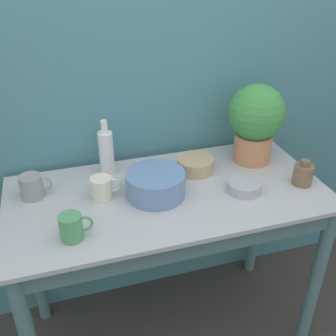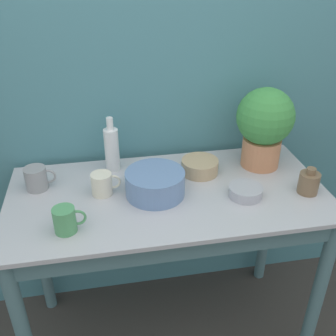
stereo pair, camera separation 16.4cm
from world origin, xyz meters
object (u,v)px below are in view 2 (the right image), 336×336
object	(u,v)px
bottle_short	(309,182)
bottle_tall	(112,148)
bowl_wash_large	(155,183)
potted_plant	(264,124)
mug_grey	(37,178)
bowl_small_steel	(245,191)
bowl_small_tan	(200,166)
mug_green	(65,220)
mug_cream	(102,184)

from	to	relation	value
bottle_short	bottle_tall	bearing A→B (deg)	156.60
bowl_wash_large	bottle_tall	distance (m)	0.30
potted_plant	mug_grey	distance (m)	1.05
bottle_tall	bottle_short	world-z (taller)	bottle_tall
bottle_tall	bottle_short	bearing A→B (deg)	-23.40
bowl_wash_large	bottle_tall	bearing A→B (deg)	123.61
bowl_wash_large	bowl_small_steel	world-z (taller)	bowl_wash_large
bowl_small_tan	mug_green	bearing A→B (deg)	-151.30
mug_green	bowl_small_tan	bearing A→B (deg)	28.70
mug_green	bowl_small_tan	xyz separation A→B (m)	(0.60, 0.33, -0.02)
bowl_wash_large	bottle_short	size ratio (longest dim) A/B	2.13
mug_grey	bowl_small_tan	xyz separation A→B (m)	(0.73, 0.01, -0.02)
bottle_short	bowl_small_tan	xyz separation A→B (m)	(-0.42, 0.25, -0.02)
bowl_wash_large	mug_cream	xyz separation A→B (m)	(-0.22, 0.04, -0.00)
mug_green	bowl_small_tan	distance (m)	0.68
potted_plant	bowl_wash_large	distance (m)	0.58
mug_green	mug_cream	bearing A→B (deg)	57.87
bottle_short	mug_green	bearing A→B (deg)	-175.45
bottle_short	potted_plant	bearing A→B (deg)	112.86
mug_green	bowl_small_steel	xyz separation A→B (m)	(0.74, 0.10, -0.03)
potted_plant	bottle_short	distance (m)	0.33
mug_grey	mug_cream	bearing A→B (deg)	-18.23
mug_green	bowl_small_steel	size ratio (longest dim) A/B	0.85
bottle_short	bowl_wash_large	bearing A→B (deg)	170.84
bottle_tall	bowl_small_tan	xyz separation A→B (m)	(0.40, -0.11, -0.08)
bowl_small_steel	bowl_wash_large	bearing A→B (deg)	167.45
mug_grey	bowl_small_tan	bearing A→B (deg)	0.42
mug_green	bowl_small_tan	size ratio (longest dim) A/B	0.71
potted_plant	mug_grey	size ratio (longest dim) A/B	2.88
bowl_small_tan	bowl_wash_large	bearing A→B (deg)	-148.67
bowl_small_steel	bowl_small_tan	world-z (taller)	bowl_small_tan
bowl_wash_large	mug_grey	distance (m)	0.52
mug_cream	mug_green	size ratio (longest dim) A/B	1.04
mug_cream	bowl_wash_large	bearing A→B (deg)	-11.33
mug_cream	bowl_small_steel	size ratio (longest dim) A/B	0.88
mug_grey	bowl_small_tan	distance (m)	0.73
potted_plant	bottle_tall	distance (m)	0.71
bottle_tall	bottle_short	size ratio (longest dim) A/B	2.21
potted_plant	mug_cream	bearing A→B (deg)	-171.12
potted_plant	bowl_small_tan	distance (m)	0.36
mug_grey	bowl_small_steel	xyz separation A→B (m)	(0.87, -0.22, -0.03)
bowl_wash_large	bowl_small_steel	size ratio (longest dim) A/B	1.76
bowl_wash_large	bowl_small_steel	bearing A→B (deg)	-12.55
bowl_wash_large	bottle_tall	world-z (taller)	bottle_tall
mug_cream	bowl_small_tan	size ratio (longest dim) A/B	0.74
mug_cream	mug_grey	xyz separation A→B (m)	(-0.28, 0.09, 0.00)
potted_plant	bowl_small_tan	xyz separation A→B (m)	(-0.30, -0.02, -0.18)
mug_green	mug_grey	size ratio (longest dim) A/B	0.92
potted_plant	bowl_wash_large	world-z (taller)	potted_plant
bowl_wash_large	bowl_small_tan	xyz separation A→B (m)	(0.23, 0.14, -0.02)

